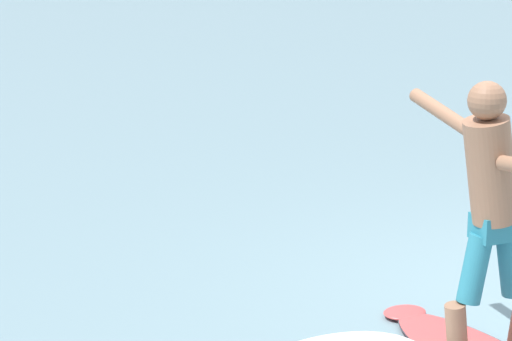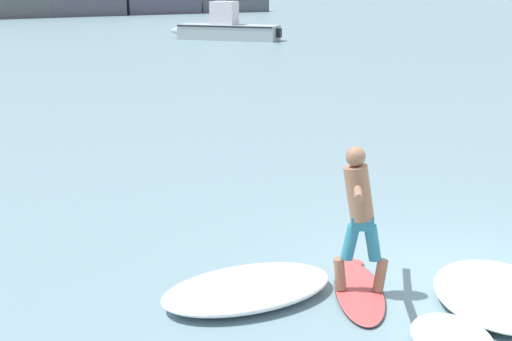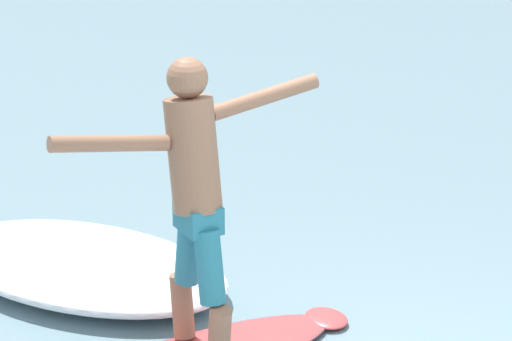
# 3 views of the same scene
# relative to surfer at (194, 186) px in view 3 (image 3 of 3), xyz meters

# --- Properties ---
(surfer) EXTENTS (1.00, 1.41, 1.77)m
(surfer) POSITION_rel_surfer_xyz_m (0.00, 0.00, 0.00)
(surfer) COLOR #96684C
(surfer) RESTS_ON surfboard
(wave_foam_beside) EXTENTS (2.17, 1.28, 0.26)m
(wave_foam_beside) POSITION_rel_surfer_xyz_m (-1.18, 0.54, -0.97)
(wave_foam_beside) COLOR white
(wave_foam_beside) RESTS_ON ground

